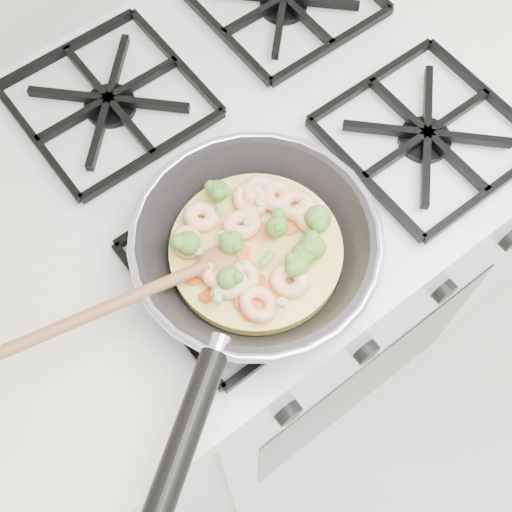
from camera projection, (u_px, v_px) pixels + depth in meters
stove at (263, 261)px, 1.31m from camera, size 0.60×0.60×0.92m
skillet at (254, 250)px, 0.77m from camera, size 0.46×0.33×0.09m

